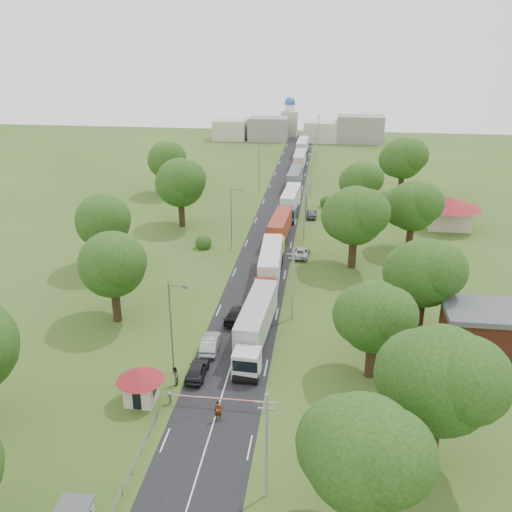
% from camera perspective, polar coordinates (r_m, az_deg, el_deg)
% --- Properties ---
extents(ground, '(260.00, 260.00, 0.00)m').
position_cam_1_polar(ground, '(75.26, -0.21, -3.57)').
color(ground, '#324F1A').
rests_on(ground, ground).
extents(road, '(8.00, 200.00, 0.04)m').
position_cam_1_polar(road, '(93.61, 1.39, 1.63)').
color(road, black).
rests_on(road, ground).
extents(boom_barrier, '(9.22, 0.35, 1.18)m').
position_cam_1_polar(boom_barrier, '(53.72, -5.29, -13.97)').
color(boom_barrier, slate).
rests_on(boom_barrier, ground).
extents(guard_booth, '(4.40, 4.40, 3.45)m').
position_cam_1_polar(guard_booth, '(54.43, -11.49, -12.21)').
color(guard_booth, '#BDB29D').
rests_on(guard_booth, ground).
extents(guard_rail, '(0.10, 17.00, 1.70)m').
position_cam_1_polar(guard_rail, '(47.76, -12.57, -21.23)').
color(guard_rail, slate).
rests_on(guard_rail, ground).
extents(info_sign, '(0.12, 3.10, 4.10)m').
position_cam_1_polar(info_sign, '(106.59, 5.05, 5.77)').
color(info_sign, slate).
rests_on(info_sign, ground).
extents(pole_0, '(1.60, 0.24, 9.00)m').
position_cam_1_polar(pole_0, '(42.66, 1.03, -18.36)').
color(pole_0, gray).
rests_on(pole_0, ground).
extents(pole_1, '(1.60, 0.24, 9.00)m').
position_cam_1_polar(pole_1, '(66.49, 3.70, -2.72)').
color(pole_1, gray).
rests_on(pole_1, ground).
extents(pole_2, '(1.60, 0.24, 9.00)m').
position_cam_1_polar(pole_2, '(92.69, 4.88, 4.40)').
color(pole_2, gray).
rests_on(pole_2, ground).
extents(pole_3, '(1.60, 0.24, 9.00)m').
position_cam_1_polar(pole_3, '(119.70, 5.53, 8.36)').
color(pole_3, gray).
rests_on(pole_3, ground).
extents(pole_4, '(1.60, 0.24, 9.00)m').
position_cam_1_polar(pole_4, '(147.09, 5.96, 10.84)').
color(pole_4, gray).
rests_on(pole_4, ground).
extents(pole_5, '(1.60, 0.24, 9.00)m').
position_cam_1_polar(pole_5, '(174.67, 6.25, 12.55)').
color(pole_5, gray).
rests_on(pole_5, ground).
extents(lamp_0, '(2.03, 0.22, 10.00)m').
position_cam_1_polar(lamp_0, '(56.25, -8.36, -6.75)').
color(lamp_0, slate).
rests_on(lamp_0, ground).
extents(lamp_1, '(2.03, 0.22, 10.00)m').
position_cam_1_polar(lamp_1, '(87.81, -2.40, 4.07)').
color(lamp_1, slate).
rests_on(lamp_1, ground).
extents(lamp_2, '(2.03, 0.22, 10.00)m').
position_cam_1_polar(lamp_2, '(121.28, 0.38, 9.05)').
color(lamp_2, slate).
rests_on(lamp_2, ground).
extents(tree_0, '(8.80, 8.80, 11.07)m').
position_cam_1_polar(tree_0, '(38.83, 10.65, -18.66)').
color(tree_0, '#382616').
rests_on(tree_0, ground).
extents(tree_1, '(9.60, 9.60, 12.05)m').
position_cam_1_polar(tree_1, '(45.70, 17.91, -11.59)').
color(tree_1, '#382616').
rests_on(tree_1, ground).
extents(tree_2, '(8.00, 8.00, 10.10)m').
position_cam_1_polar(tree_2, '(56.02, 11.73, -5.91)').
color(tree_2, '#382616').
rests_on(tree_2, ground).
extents(tree_3, '(8.80, 8.80, 11.07)m').
position_cam_1_polar(tree_3, '(65.55, 16.45, -1.57)').
color(tree_3, '#382616').
rests_on(tree_3, ground).
extents(tree_4, '(9.60, 9.60, 12.05)m').
position_cam_1_polar(tree_4, '(81.44, 9.85, 4.04)').
color(tree_4, '#382616').
rests_on(tree_4, ground).
extents(tree_5, '(8.80, 8.80, 11.07)m').
position_cam_1_polar(tree_5, '(90.12, 15.40, 4.87)').
color(tree_5, '#382616').
rests_on(tree_5, ground).
extents(tree_6, '(8.00, 8.00, 10.10)m').
position_cam_1_polar(tree_6, '(105.91, 10.46, 7.40)').
color(tree_6, '#382616').
rests_on(tree_6, ground).
extents(tree_7, '(9.60, 9.60, 12.05)m').
position_cam_1_polar(tree_7, '(121.05, 14.51, 9.46)').
color(tree_7, '#382616').
rests_on(tree_7, ground).
extents(tree_10, '(8.80, 8.80, 11.07)m').
position_cam_1_polar(tree_10, '(67.19, -14.14, -0.75)').
color(tree_10, '#382616').
rests_on(tree_10, ground).
extents(tree_11, '(8.80, 8.80, 11.07)m').
position_cam_1_polar(tree_11, '(82.78, -15.05, 3.44)').
color(tree_11, '#382616').
rests_on(tree_11, ground).
extents(tree_12, '(9.60, 9.60, 12.05)m').
position_cam_1_polar(tree_12, '(98.96, -7.58, 7.32)').
color(tree_12, '#382616').
rests_on(tree_12, ground).
extents(tree_13, '(8.80, 8.80, 11.07)m').
position_cam_1_polar(tree_13, '(119.96, -8.92, 9.47)').
color(tree_13, '#382616').
rests_on(tree_13, ground).
extents(house_brick, '(8.60, 6.60, 5.20)m').
position_cam_1_polar(house_brick, '(65.09, 21.79, -6.93)').
color(house_brick, maroon).
rests_on(house_brick, ground).
extents(house_cream, '(10.08, 10.08, 5.80)m').
position_cam_1_polar(house_cream, '(103.70, 18.79, 4.59)').
color(house_cream, '#BDB29D').
rests_on(house_cream, ground).
extents(distant_town, '(52.00, 8.00, 8.00)m').
position_cam_1_polar(distant_town, '(179.95, 4.71, 12.48)').
color(distant_town, gray).
rests_on(distant_town, ground).
extents(church, '(5.00, 5.00, 12.30)m').
position_cam_1_polar(church, '(187.83, 3.39, 13.49)').
color(church, '#BDB29D').
rests_on(church, ground).
extents(truck_0, '(3.42, 15.74, 4.35)m').
position_cam_1_polar(truck_0, '(62.38, -0.05, -6.86)').
color(truck_0, silver).
rests_on(truck_0, ground).
extents(truck_1, '(3.20, 15.70, 4.34)m').
position_cam_1_polar(truck_1, '(77.22, 1.39, -1.02)').
color(truck_1, '#9D2411').
rests_on(truck_1, ground).
extents(truck_2, '(3.15, 14.70, 4.06)m').
position_cam_1_polar(truck_2, '(92.06, 2.36, 2.69)').
color(truck_2, '#CECB18').
rests_on(truck_2, ground).
extents(truck_3, '(3.19, 14.92, 4.12)m').
position_cam_1_polar(truck_3, '(107.27, 3.46, 5.46)').
color(truck_3, '#165186').
rests_on(truck_3, ground).
extents(truck_4, '(3.00, 14.71, 4.07)m').
position_cam_1_polar(truck_4, '(123.76, 3.87, 7.65)').
color(truck_4, silver).
rests_on(truck_4, ground).
extents(truck_5, '(2.59, 14.83, 4.11)m').
position_cam_1_polar(truck_5, '(141.42, 4.35, 9.42)').
color(truck_5, '#B6421C').
rests_on(truck_5, ground).
extents(truck_6, '(2.85, 15.10, 4.18)m').
position_cam_1_polar(truck_6, '(158.62, 4.64, 10.77)').
color(truck_6, '#215A2B').
rests_on(truck_6, ground).
extents(car_lane_front, '(1.84, 4.55, 1.55)m').
position_cam_1_polar(car_lane_front, '(57.82, -5.92, -11.27)').
color(car_lane_front, black).
rests_on(car_lane_front, ground).
extents(car_lane_mid, '(1.97, 4.97, 1.61)m').
position_cam_1_polar(car_lane_mid, '(62.09, -4.59, -8.68)').
color(car_lane_mid, gray).
rests_on(car_lane_mid, ground).
extents(car_lane_rear, '(2.75, 5.40, 1.50)m').
position_cam_1_polar(car_lane_rear, '(67.73, -1.97, -5.91)').
color(car_lane_rear, black).
rests_on(car_lane_rear, ground).
extents(car_verge_near, '(2.62, 5.17, 1.40)m').
position_cam_1_polar(car_verge_near, '(86.72, 4.55, 0.39)').
color(car_verge_near, '#AFAFAF').
rests_on(car_verge_near, ground).
extents(car_verge_far, '(1.90, 4.50, 1.52)m').
position_cam_1_polar(car_verge_far, '(105.22, 5.58, 4.26)').
color(car_verge_far, '#56585D').
rests_on(car_verge_far, ground).
extents(pedestrian_near, '(0.74, 0.52, 1.91)m').
position_cam_1_polar(pedestrian_near, '(51.94, -3.82, -15.24)').
color(pedestrian_near, gray).
rests_on(pedestrian_near, ground).
extents(pedestrian_booth, '(0.83, 1.02, 1.93)m').
position_cam_1_polar(pedestrian_booth, '(56.76, -8.12, -11.86)').
color(pedestrian_booth, gray).
rests_on(pedestrian_booth, ground).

